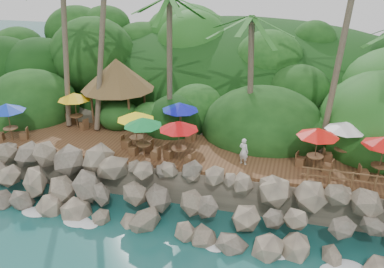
# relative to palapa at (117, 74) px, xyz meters

# --- Properties ---
(ground) EXTENTS (140.00, 140.00, 0.00)m
(ground) POSITION_rel_palapa_xyz_m (6.47, -9.53, -5.79)
(ground) COLOR #19514F
(ground) RESTS_ON ground
(land_base) EXTENTS (32.00, 25.20, 2.10)m
(land_base) POSITION_rel_palapa_xyz_m (6.47, 6.47, -4.74)
(land_base) COLOR gray
(land_base) RESTS_ON ground
(jungle_hill) EXTENTS (44.80, 28.00, 15.40)m
(jungle_hill) POSITION_rel_palapa_xyz_m (6.47, 13.97, -5.79)
(jungle_hill) COLOR #143811
(jungle_hill) RESTS_ON ground
(seawall) EXTENTS (29.00, 4.00, 2.30)m
(seawall) POSITION_rel_palapa_xyz_m (6.47, -7.53, -4.64)
(seawall) COLOR gray
(seawall) RESTS_ON ground
(terrace) EXTENTS (26.00, 5.00, 0.20)m
(terrace) POSITION_rel_palapa_xyz_m (6.47, -3.53, -3.59)
(terrace) COLOR brown
(terrace) RESTS_ON land_base
(jungle_foliage) EXTENTS (44.00, 16.00, 12.00)m
(jungle_foliage) POSITION_rel_palapa_xyz_m (6.47, 5.47, -5.79)
(jungle_foliage) COLOR #143811
(jungle_foliage) RESTS_ON ground
(foam_line) EXTENTS (25.20, 0.80, 0.06)m
(foam_line) POSITION_rel_palapa_xyz_m (6.47, -9.23, -5.76)
(foam_line) COLOR white
(foam_line) RESTS_ON ground
(palapa) EXTENTS (5.23, 5.23, 4.60)m
(palapa) POSITION_rel_palapa_xyz_m (0.00, 0.00, 0.00)
(palapa) COLOR brown
(palapa) RESTS_ON ground
(dining_clusters) EXTENTS (25.75, 5.51, 2.50)m
(dining_clusters) POSITION_rel_palapa_xyz_m (7.29, -3.52, -1.41)
(dining_clusters) COLOR brown
(dining_clusters) RESTS_ON terrace
(waiter) EXTENTS (0.69, 0.59, 1.60)m
(waiter) POSITION_rel_palapa_xyz_m (9.81, -4.49, -2.69)
(waiter) COLOR silver
(waiter) RESTS_ON terrace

